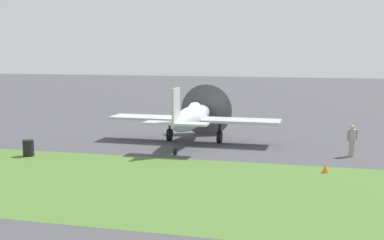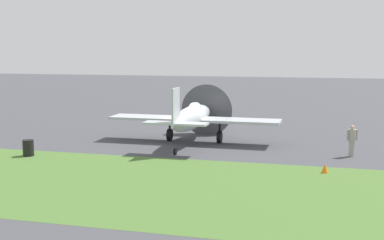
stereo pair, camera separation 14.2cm
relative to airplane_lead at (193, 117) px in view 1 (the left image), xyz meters
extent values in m
plane|color=#424247|center=(-0.15, -0.07, -1.63)|extent=(160.00, 160.00, 0.00)
cube|color=#476B2D|center=(-0.15, -10.27, -1.62)|extent=(120.00, 11.00, 0.01)
ellipsoid|color=#B2B7BC|center=(0.00, -0.18, 0.01)|extent=(1.42, 7.66, 1.40)
cube|color=#B2B7BC|center=(0.00, 0.27, -0.16)|extent=(10.81, 1.95, 0.16)
cube|color=#B2B7BC|center=(-0.01, -3.66, 1.02)|extent=(0.12, 1.24, 2.14)
cube|color=#B2B7BC|center=(-0.01, -3.66, 0.12)|extent=(3.60, 1.02, 0.11)
cone|color=#B7B24C|center=(0.01, 3.93, 0.01)|extent=(0.72, 0.79, 0.72)
cylinder|color=#4C4C51|center=(0.01, 3.71, 0.01)|extent=(3.60, 0.06, 3.60)
ellipsoid|color=#8CB2C6|center=(0.00, 0.50, 0.50)|extent=(0.79, 1.58, 0.79)
cylinder|color=black|center=(-1.63, 0.39, -1.24)|extent=(0.25, 0.77, 0.77)
cylinder|color=black|center=(-1.63, 0.39, -0.70)|extent=(0.14, 0.14, 1.08)
cylinder|color=black|center=(1.63, 0.38, -1.24)|extent=(0.25, 0.77, 0.77)
cylinder|color=black|center=(1.63, 0.38, -0.70)|extent=(0.14, 0.14, 1.08)
cylinder|color=black|center=(-0.01, -3.78, -1.45)|extent=(0.14, 0.36, 0.36)
cylinder|color=#9E998E|center=(9.44, -1.78, -1.19)|extent=(0.30, 0.30, 0.88)
cylinder|color=#9E998E|center=(9.44, -1.78, -0.44)|extent=(0.38, 0.38, 0.62)
sphere|color=tan|center=(9.44, -1.78, -0.01)|extent=(0.23, 0.23, 0.23)
cylinder|color=#9E998E|center=(9.20, -1.89, -0.44)|extent=(0.11, 0.11, 0.59)
cylinder|color=#9E998E|center=(9.68, -1.68, -0.44)|extent=(0.11, 0.11, 0.59)
cylinder|color=black|center=(-7.71, -6.17, -1.18)|extent=(0.60, 0.60, 0.90)
cone|color=orange|center=(8.07, -6.03, -1.41)|extent=(0.36, 0.36, 0.44)
camera|label=1|loc=(7.92, -30.56, 4.15)|focal=47.87mm
camera|label=2|loc=(8.05, -30.52, 4.15)|focal=47.87mm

